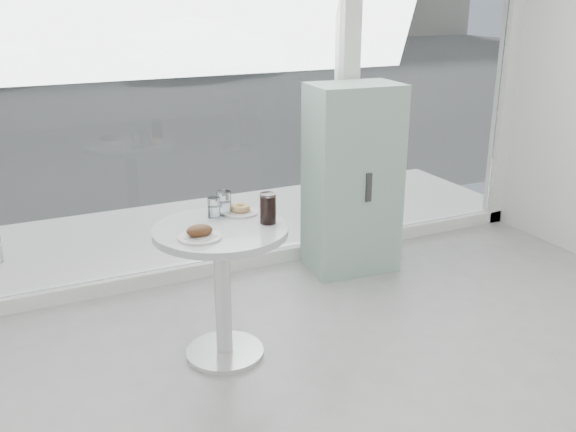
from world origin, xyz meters
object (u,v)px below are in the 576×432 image
plate_donut (240,210)px  cola_glass (268,209)px  water_tumbler_a (214,209)px  mint_cabinet (352,179)px  main_table (222,265)px  car_silver (205,45)px  water_tumbler_b (224,204)px  plate_fritter (200,233)px

plate_donut → cola_glass: cola_glass is taller
water_tumbler_a → cola_glass: cola_glass is taller
mint_cabinet → cola_glass: (-1.01, -0.81, 0.17)m
main_table → water_tumbler_a: water_tumbler_a is taller
car_silver → water_tumbler_b: bearing=156.3°
plate_donut → water_tumbler_a: (-0.15, 0.00, 0.03)m
mint_cabinet → plate_donut: bearing=-146.6°
car_silver → water_tumbler_a: (-4.28, -12.89, 0.16)m
plate_fritter → plate_donut: 0.42m
car_silver → water_tumbler_b: size_ratio=29.92×
water_tumbler_a → water_tumbler_b: bearing=18.0°
car_silver → cola_glass: size_ratio=23.90×
plate_donut → water_tumbler_a: size_ratio=1.74×
main_table → water_tumbler_a: (0.02, 0.16, 0.27)m
car_silver → plate_fritter: 13.88m
plate_fritter → mint_cabinet: bearing=31.5°
mint_cabinet → car_silver: 12.66m
cola_glass → main_table: bearing=168.4°
mint_cabinet → plate_fritter: size_ratio=6.06×
main_table → plate_fritter: plate_fritter is taller
car_silver → plate_fritter: (-4.44, -13.15, 0.14)m
car_silver → water_tumbler_b: car_silver is taller
water_tumbler_a → water_tumbler_b: (0.07, 0.02, 0.01)m
mint_cabinet → plate_fritter: mint_cabinet is taller
plate_fritter → water_tumbler_a: size_ratio=1.99×
car_silver → plate_fritter: bearing=155.7°
plate_fritter → plate_donut: size_ratio=1.14×
plate_fritter → cola_glass: bearing=7.5°
mint_cabinet → cola_glass: bearing=-136.8°
cola_glass → water_tumbler_a: bearing=136.7°
main_table → water_tumbler_b: size_ratio=5.79×
water_tumbler_b → car_silver: bearing=71.9°
cola_glass → plate_donut: bearing=109.4°
mint_cabinet → plate_fritter: (-1.41, -0.86, 0.12)m
water_tumbler_b → cola_glass: cola_glass is taller
main_table → plate_fritter: 0.30m
mint_cabinet → cola_glass: size_ratio=8.14×
mint_cabinet → car_silver: size_ratio=0.34×
car_silver → water_tumbler_b: 13.54m
plate_donut → water_tumbler_b: water_tumbler_b is taller
mint_cabinet → water_tumbler_b: (-1.18, -0.57, 0.15)m
plate_donut → main_table: bearing=-137.7°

